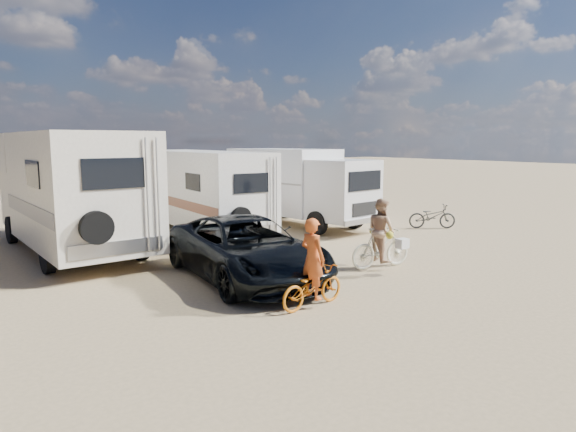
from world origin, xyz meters
TOP-DOWN VIEW (x-y plane):
  - ground at (0.00, 0.00)m, footprint 140.00×140.00m
  - rv_main at (-0.24, 7.28)m, footprint 2.41×7.51m
  - rv_left at (-4.80, 6.75)m, footprint 2.99×8.16m
  - box_truck at (3.59, 6.53)m, footprint 3.01×6.66m
  - dark_suv at (-2.12, 1.00)m, footprint 2.94×5.52m
  - bike_man at (-2.12, -1.58)m, footprint 1.65×0.75m
  - bike_woman at (1.28, -0.11)m, footprint 1.84×0.76m
  - rider_man at (-2.12, -1.58)m, footprint 0.46×0.63m
  - rider_woman at (1.28, -0.11)m, footprint 0.73×0.88m
  - bike_parked at (7.29, 3.08)m, footprint 1.78×1.51m
  - cooler at (0.17, 4.44)m, footprint 0.63×0.56m
  - crate at (-0.57, 2.56)m, footprint 0.46×0.46m

SIDE VIEW (x-z plane):
  - ground at x=0.00m, z-range 0.00..0.00m
  - crate at x=-0.57m, z-range 0.00..0.34m
  - cooler at x=0.17m, z-range 0.00..0.42m
  - bike_man at x=-2.12m, z-range 0.00..0.84m
  - bike_parked at x=7.29m, z-range 0.00..0.92m
  - bike_woman at x=1.28m, z-range 0.00..1.07m
  - dark_suv at x=-2.12m, z-range 0.00..1.48m
  - rider_man at x=-2.12m, z-range 0.00..1.62m
  - rider_woman at x=1.28m, z-range 0.00..1.64m
  - rv_main at x=-0.24m, z-range 0.00..2.93m
  - box_truck at x=3.59m, z-range 0.00..2.97m
  - rv_left at x=-4.80m, z-range 0.00..3.52m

